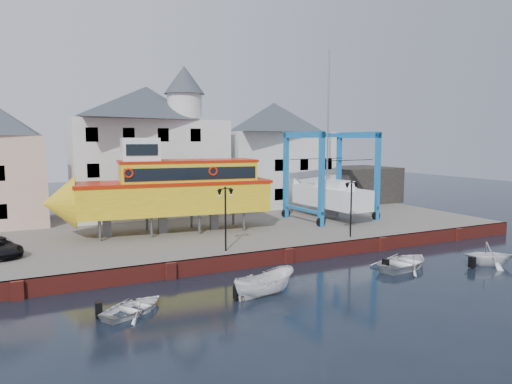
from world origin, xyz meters
name	(u,v)px	position (x,y,z in m)	size (l,w,h in m)	color
ground	(288,263)	(0.00, 0.00, 0.00)	(140.00, 140.00, 0.00)	black
hardstanding	(226,227)	(0.00, 11.00, 0.50)	(44.00, 22.00, 1.00)	#625E55
quay_wall	(288,255)	(0.00, 0.10, 0.50)	(44.00, 0.47, 1.00)	maroon
building_white_main	(150,148)	(-4.87, 18.39, 7.34)	(14.00, 8.30, 14.00)	silver
building_white_right	(274,154)	(9.00, 19.00, 6.60)	(12.00, 8.00, 11.20)	silver
shed_dark	(357,184)	(19.00, 17.00, 3.00)	(8.00, 7.00, 4.00)	black
lamp_post_left	(225,202)	(-4.00, 1.20, 4.17)	(1.12, 0.32, 4.20)	black
lamp_post_right	(351,194)	(6.00, 1.20, 4.17)	(1.12, 0.32, 4.20)	black
tour_boat	(162,189)	(-6.17, 8.68, 4.45)	(17.10, 5.67, 7.31)	#59595E
travel_lift	(324,190)	(9.10, 9.21, 3.52)	(7.49, 10.21, 15.17)	#125A9E
motorboat_a	(265,295)	(-4.30, -4.96, 0.00)	(1.42, 3.78, 1.46)	white
motorboat_b	(405,268)	(6.20, -4.19, 0.00)	(3.26, 4.56, 0.95)	white
motorboat_c	(489,265)	(11.56, -6.17, 0.00)	(2.68, 3.11, 1.64)	white
motorboat_d	(134,312)	(-10.97, -4.36, 0.00)	(2.44, 3.42, 0.71)	white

